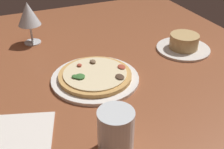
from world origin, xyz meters
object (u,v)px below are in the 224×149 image
object	(u,v)px
ramekin_on_saucer	(184,44)
water_glass	(116,134)
pizza_main	(95,77)
paper_menu	(15,132)
wine_glass_far	(28,15)

from	to	relation	value
ramekin_on_saucer	water_glass	size ratio (longest dim) A/B	1.79
water_glass	ramekin_on_saucer	bearing A→B (deg)	129.54
pizza_main	water_glass	world-z (taller)	water_glass
ramekin_on_saucer	paper_menu	world-z (taller)	ramekin_on_saucer
water_glass	wine_glass_far	bearing A→B (deg)	-173.80
pizza_main	wine_glass_far	distance (cm)	36.87
wine_glass_far	water_glass	world-z (taller)	wine_glass_far
ramekin_on_saucer	pizza_main	bearing A→B (deg)	-80.06
pizza_main	water_glass	xyz separation A→B (cm)	(28.03, -5.79, 3.64)
pizza_main	water_glass	distance (cm)	28.86
ramekin_on_saucer	paper_menu	bearing A→B (deg)	-71.77
water_glass	paper_menu	bearing A→B (deg)	-126.53
wine_glass_far	paper_menu	size ratio (longest dim) A/B	0.88
paper_menu	ramekin_on_saucer	bearing A→B (deg)	126.02
ramekin_on_saucer	water_glass	world-z (taller)	water_glass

